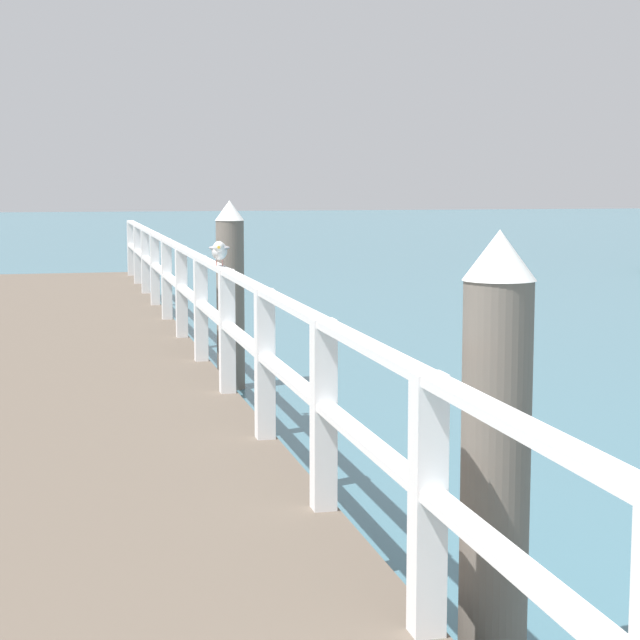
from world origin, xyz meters
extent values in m
cube|color=brown|center=(0.00, 10.77, 0.20)|extent=(2.45, 21.54, 0.40)
cube|color=white|center=(1.14, 4.12, 0.89)|extent=(0.12, 0.12, 0.99)
cube|color=white|center=(1.14, 5.78, 0.89)|extent=(0.12, 0.12, 0.99)
cube|color=white|center=(1.14, 7.45, 0.89)|extent=(0.12, 0.12, 0.99)
cube|color=white|center=(1.14, 9.11, 0.89)|extent=(0.12, 0.12, 0.99)
cube|color=white|center=(1.14, 10.77, 0.89)|extent=(0.12, 0.12, 0.99)
cube|color=white|center=(1.14, 12.43, 0.89)|extent=(0.12, 0.12, 0.99)
cube|color=white|center=(1.14, 14.09, 0.89)|extent=(0.12, 0.12, 0.99)
cube|color=white|center=(1.14, 15.75, 0.89)|extent=(0.12, 0.12, 0.99)
cube|color=white|center=(1.14, 17.42, 0.89)|extent=(0.12, 0.12, 0.99)
cube|color=white|center=(1.14, 19.08, 0.89)|extent=(0.12, 0.12, 0.99)
cube|color=white|center=(1.14, 20.74, 0.89)|extent=(0.12, 0.12, 0.99)
cube|color=white|center=(1.14, 10.77, 1.37)|extent=(0.10, 19.94, 0.04)
cube|color=white|center=(1.14, 10.77, 0.94)|extent=(0.10, 19.94, 0.04)
cylinder|color=#6B6056|center=(1.52, 4.40, 0.85)|extent=(0.28, 0.28, 1.70)
cone|color=white|center=(1.52, 4.40, 1.80)|extent=(0.29, 0.29, 0.20)
cylinder|color=#6B6056|center=(1.52, 11.40, 0.85)|extent=(0.28, 0.28, 1.70)
cone|color=white|center=(1.52, 11.40, 1.80)|extent=(0.29, 0.29, 0.20)
ellipsoid|color=white|center=(1.14, 9.49, 1.52)|extent=(0.17, 0.30, 0.15)
sphere|color=white|center=(1.12, 9.32, 1.56)|extent=(0.09, 0.09, 0.09)
cone|color=gold|center=(1.11, 9.25, 1.56)|extent=(0.03, 0.05, 0.02)
cone|color=#939399|center=(1.17, 9.66, 1.53)|extent=(0.08, 0.09, 0.07)
ellipsoid|color=#939399|center=(1.14, 9.49, 1.54)|extent=(0.21, 0.25, 0.04)
cylinder|color=tan|center=(1.17, 9.50, 1.42)|extent=(0.01, 0.01, 0.05)
cylinder|color=tan|center=(1.12, 9.51, 1.42)|extent=(0.01, 0.01, 0.05)
camera|label=1|loc=(-0.17, 0.28, 2.09)|focal=62.98mm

